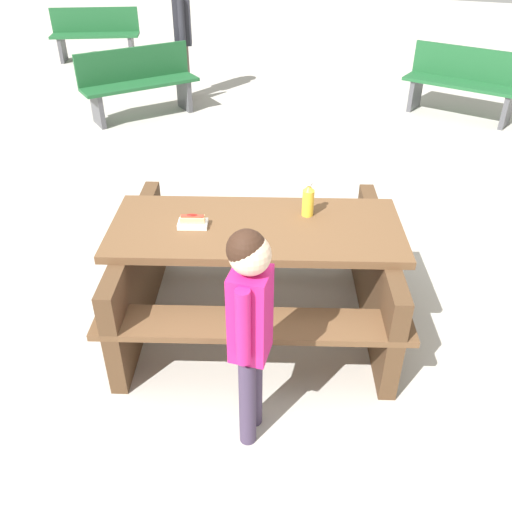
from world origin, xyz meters
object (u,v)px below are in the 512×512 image
object	(u,v)px
child_in_coat	(250,315)
soda_bottle	(308,200)
bystander_adult	(182,21)
park_bench_far	(96,33)
picnic_table	(256,266)
park_bench_mid	(465,82)
hotdog_tray	(193,222)
park_bench_near	(139,81)

from	to	relation	value
child_in_coat	soda_bottle	bearing A→B (deg)	-88.10
child_in_coat	bystander_adult	distance (m)	5.99
child_in_coat	park_bench_far	distance (m)	8.58
picnic_table	child_in_coat	distance (m)	1.00
soda_bottle	park_bench_mid	world-z (taller)	soda_bottle
hotdog_tray	bystander_adult	bearing A→B (deg)	-62.62
picnic_table	park_bench_far	size ratio (longest dim) A/B	1.41
bystander_adult	picnic_table	bearing A→B (deg)	121.73
picnic_table	park_bench_near	xyz separation A→B (m)	(2.88, -3.41, 0.00)
park_bench_near	park_bench_mid	distance (m)	4.22
soda_bottle	child_in_coat	xyz separation A→B (m)	(-0.04, 1.12, -0.05)
park_bench_near	park_bench_far	bearing A→B (deg)	-46.26
park_bench_mid	hotdog_tray	bearing A→B (deg)	74.03
park_bench_near	bystander_adult	xyz separation A→B (m)	(-0.22, -0.91, 0.59)
picnic_table	hotdog_tray	world-z (taller)	hotdog_tray
hotdog_tray	park_bench_mid	distance (m)	5.22
park_bench_near	soda_bottle	bearing A→B (deg)	134.75
park_bench_near	park_bench_mid	bearing A→B (deg)	-159.74
child_in_coat	bystander_adult	bearing A→B (deg)	-60.29
soda_bottle	park_bench_mid	bearing A→B (deg)	-99.98
child_in_coat	park_bench_mid	world-z (taller)	child_in_coat
soda_bottle	bystander_adult	xyz separation A→B (m)	(2.93, -4.07, 0.19)
hotdog_tray	bystander_adult	size ratio (longest dim) A/B	0.13
soda_bottle	park_bench_near	size ratio (longest dim) A/B	0.16
soda_bottle	bystander_adult	size ratio (longest dim) A/B	0.14
hotdog_tray	park_bench_mid	world-z (taller)	park_bench_mid
park_bench_near	park_bench_mid	size ratio (longest dim) A/B	0.92
hotdog_tray	park_bench_far	bearing A→B (deg)	-51.04
park_bench_near	bystander_adult	world-z (taller)	bystander_adult
park_bench_far	bystander_adult	bearing A→B (deg)	149.61
soda_bottle	park_bench_mid	xyz separation A→B (m)	(-0.81, -4.63, -0.41)
park_bench_near	child_in_coat	bearing A→B (deg)	126.54
hotdog_tray	park_bench_far	world-z (taller)	park_bench_far
picnic_table	bystander_adult	world-z (taller)	bystander_adult
hotdog_tray	child_in_coat	xyz separation A→B (m)	(-0.66, 0.74, 0.03)
hotdog_tray	picnic_table	bearing A→B (deg)	-158.58
park_bench_mid	park_bench_far	size ratio (longest dim) A/B	1.02
picnic_table	soda_bottle	world-z (taller)	soda_bottle
soda_bottle	park_bench_far	world-z (taller)	soda_bottle
picnic_table	soda_bottle	distance (m)	0.54
soda_bottle	park_bench_far	distance (m)	7.73
child_in_coat	park_bench_far	xyz separation A→B (m)	(5.43, -6.64, -0.36)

